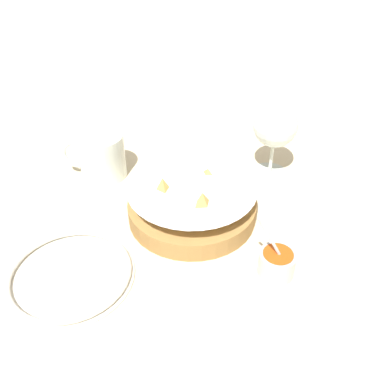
{
  "coord_description": "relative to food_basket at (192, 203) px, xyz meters",
  "views": [
    {
      "loc": [
        -0.07,
        0.57,
        0.52
      ],
      "look_at": [
        -0.03,
        -0.04,
        0.06
      ],
      "focal_mm": 40.0,
      "sensor_mm": 36.0,
      "label": 1
    }
  ],
  "objects": [
    {
      "name": "ground_plane",
      "position": [
        0.03,
        0.04,
        -0.03
      ],
      "size": [
        4.0,
        4.0,
        0.0
      ],
      "primitive_type": "plane",
      "color": "beige"
    },
    {
      "name": "side_plate",
      "position": [
        0.18,
        0.16,
        -0.02
      ],
      "size": [
        0.2,
        0.2,
        0.01
      ],
      "color": "silver",
      "rests_on": "ground_plane"
    },
    {
      "name": "wine_glass",
      "position": [
        -0.16,
        -0.15,
        0.08
      ],
      "size": [
        0.09,
        0.09,
        0.16
      ],
      "color": "silver",
      "rests_on": "ground_plane"
    },
    {
      "name": "sauce_cup",
      "position": [
        -0.14,
        0.13,
        -0.01
      ],
      "size": [
        0.07,
        0.06,
        0.11
      ],
      "color": "#B7B7BC",
      "rests_on": "ground_plane"
    },
    {
      "name": "food_basket",
      "position": [
        0.0,
        0.0,
        0.0
      ],
      "size": [
        0.24,
        0.24,
        0.09
      ],
      "color": "olive",
      "rests_on": "ground_plane"
    },
    {
      "name": "beer_mug",
      "position": [
        0.19,
        -0.13,
        0.01
      ],
      "size": [
        0.13,
        0.1,
        0.1
      ],
      "color": "silver",
      "rests_on": "ground_plane"
    }
  ]
}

